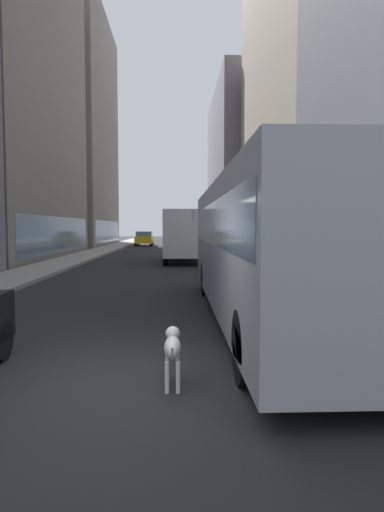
{
  "coord_description": "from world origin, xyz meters",
  "views": [
    {
      "loc": [
        0.72,
        -5.83,
        2.09
      ],
      "look_at": [
        1.12,
        4.66,
        1.4
      ],
      "focal_mm": 30.67,
      "sensor_mm": 36.0,
      "label": 1
    }
  ],
  "objects_px": {
    "car_silver_sedan": "(200,242)",
    "dalmatian_dog": "(173,347)",
    "car_yellow_taxi": "(144,238)",
    "box_truck": "(183,234)",
    "transit_bus": "(267,241)"
  },
  "relations": [
    {
      "from": "car_silver_sedan",
      "to": "dalmatian_dog",
      "type": "xyz_separation_m",
      "value": [
        -2.12,
        -31.82,
        -0.31
      ]
    },
    {
      "from": "car_yellow_taxi",
      "to": "car_silver_sedan",
      "type": "xyz_separation_m",
      "value": [
        5.6,
        -12.2,
        0.0
      ]
    },
    {
      "from": "box_truck",
      "to": "transit_bus",
      "type": "bearing_deg",
      "value": -84.48
    },
    {
      "from": "car_silver_sedan",
      "to": "dalmatian_dog",
      "type": "bearing_deg",
      "value": -93.81
    },
    {
      "from": "dalmatian_dog",
      "to": "transit_bus",
      "type": "bearing_deg",
      "value": 63.06
    },
    {
      "from": "car_silver_sedan",
      "to": "dalmatian_dog",
      "type": "distance_m",
      "value": 31.89
    },
    {
      "from": "car_silver_sedan",
      "to": "box_truck",
      "type": "xyz_separation_m",
      "value": [
        -1.6,
        -11.1,
        0.84
      ]
    },
    {
      "from": "transit_bus",
      "to": "dalmatian_dog",
      "type": "bearing_deg",
      "value": -116.94
    },
    {
      "from": "box_truck",
      "to": "dalmatian_dog",
      "type": "relative_size",
      "value": 7.79
    },
    {
      "from": "box_truck",
      "to": "dalmatian_dog",
      "type": "xyz_separation_m",
      "value": [
        -0.52,
        -20.72,
        -1.15
      ]
    },
    {
      "from": "dalmatian_dog",
      "to": "car_silver_sedan",
      "type": "bearing_deg",
      "value": 86.19
    },
    {
      "from": "car_yellow_taxi",
      "to": "car_silver_sedan",
      "type": "height_order",
      "value": "same"
    },
    {
      "from": "box_truck",
      "to": "dalmatian_dog",
      "type": "distance_m",
      "value": 20.76
    },
    {
      "from": "car_silver_sedan",
      "to": "transit_bus",
      "type": "bearing_deg",
      "value": -90.0
    },
    {
      "from": "transit_bus",
      "to": "car_yellow_taxi",
      "type": "relative_size",
      "value": 2.58
    }
  ]
}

